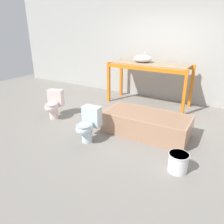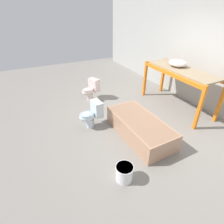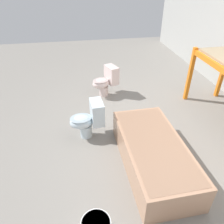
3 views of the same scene
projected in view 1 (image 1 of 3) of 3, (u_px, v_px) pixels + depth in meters
ground_plane at (132, 121)px, 4.95m from camera, size 12.00×12.00×0.00m
warehouse_wall_rear at (166, 42)px, 5.90m from camera, size 10.80×0.08×3.20m
shelving_rack at (150, 70)px, 5.67m from camera, size 2.13×0.79×1.10m
sink_basin at (143, 59)px, 5.73m from camera, size 0.49×0.46×0.27m
bathtub_main at (146, 122)px, 4.28m from camera, size 1.68×0.81×0.42m
toilet_near at (88, 124)px, 3.99m from camera, size 0.35×0.56×0.63m
toilet_far at (54, 104)px, 5.01m from camera, size 0.49×0.62×0.63m
bucket_white at (178, 162)px, 3.19m from camera, size 0.30×0.30×0.29m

